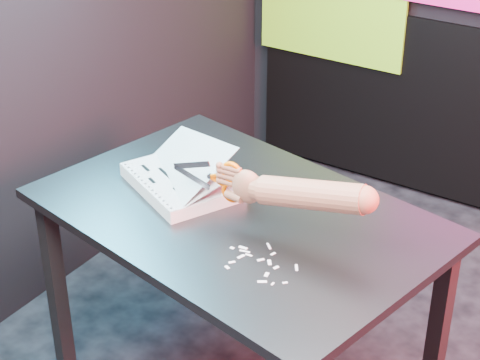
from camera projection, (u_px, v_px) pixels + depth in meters
The scene contains 6 objects.
room at pixel (453, 28), 1.96m from camera, with size 3.01×3.01×2.71m.
work_table at pixel (238, 237), 2.41m from camera, with size 1.30×1.00×0.75m.
printout_stack at pixel (182, 181), 2.47m from camera, with size 0.43×0.38×0.19m.
scissors at pixel (227, 181), 2.25m from camera, with size 0.23×0.02×0.13m.
hand_forearm at pixel (300, 193), 2.13m from camera, with size 0.47×0.10×0.15m.
paper_clippings at pixel (259, 262), 2.14m from camera, with size 0.21×0.17×0.00m.
Camera 1 is at (0.59, -1.88, 1.98)m, focal length 60.00 mm.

